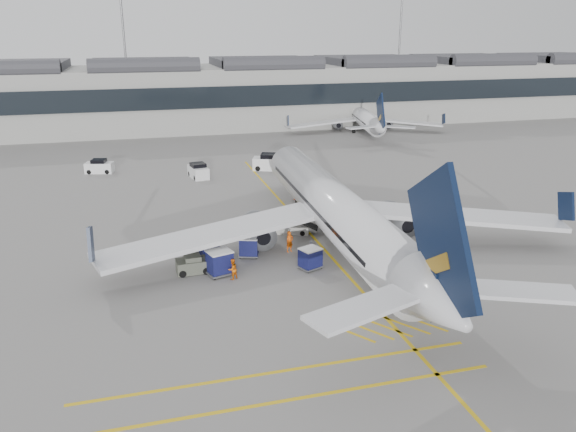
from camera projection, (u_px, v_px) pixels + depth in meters
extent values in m
plane|color=gray|center=(216.00, 295.00, 38.90)|extent=(220.00, 220.00, 0.00)
cube|color=#9E9E99|center=(157.00, 98.00, 103.01)|extent=(200.00, 20.00, 11.00)
cube|color=black|center=(160.00, 99.00, 93.36)|extent=(200.00, 0.50, 3.60)
cube|color=#38383D|center=(155.00, 63.00, 101.05)|extent=(200.00, 18.00, 1.40)
cylinder|color=slate|center=(126.00, 56.00, 112.34)|extent=(0.44, 0.44, 25.00)
cylinder|color=slate|center=(399.00, 52.00, 127.43)|extent=(0.44, 0.44, 25.00)
cube|color=gold|center=(310.00, 234.00, 50.56)|extent=(0.25, 60.00, 0.01)
cylinder|color=silver|center=(333.00, 207.00, 46.88)|extent=(5.23, 32.41, 4.05)
cone|color=silver|center=(285.00, 160.00, 63.77)|extent=(4.20, 4.45, 4.05)
cone|color=silver|center=(442.00, 304.00, 29.46)|extent=(4.23, 5.31, 4.05)
cube|color=silver|center=(214.00, 234.00, 43.47)|extent=(18.65, 8.74, 0.38)
cube|color=silver|center=(453.00, 215.00, 47.92)|extent=(18.51, 9.92, 0.38)
cylinder|color=slate|center=(259.00, 230.00, 46.56)|extent=(2.40, 3.95, 2.26)
cylinder|color=slate|center=(399.00, 219.00, 49.28)|extent=(2.40, 3.95, 2.26)
cube|color=black|center=(441.00, 246.00, 29.10)|extent=(0.62, 8.20, 9.01)
cylinder|color=black|center=(297.00, 200.00, 59.27)|extent=(0.33, 0.70, 0.69)
cylinder|color=black|center=(311.00, 255.00, 44.75)|extent=(0.78, 0.89, 0.86)
cylinder|color=black|center=(374.00, 249.00, 45.92)|extent=(0.78, 0.89, 0.86)
cylinder|color=silver|center=(363.00, 117.00, 100.87)|extent=(7.33, 23.60, 2.94)
cone|color=silver|center=(349.00, 108.00, 113.45)|extent=(3.48, 3.63, 2.94)
cone|color=silver|center=(381.00, 128.00, 87.90)|extent=(3.60, 4.24, 2.94)
cube|color=silver|center=(323.00, 123.00, 99.44)|extent=(13.54, 4.43, 0.27)
cube|color=silver|center=(405.00, 122.00, 100.54)|extent=(13.00, 8.89, 0.27)
cylinder|color=slate|center=(337.00, 124.00, 101.31)|extent=(2.15, 3.08, 1.64)
cylinder|color=slate|center=(387.00, 124.00, 101.97)|extent=(2.15, 3.08, 1.64)
cube|color=black|center=(381.00, 114.00, 87.65)|extent=(1.36, 5.89, 6.55)
cylinder|color=black|center=(353.00, 122.00, 110.08)|extent=(0.31, 0.53, 0.50)
cylinder|color=black|center=(354.00, 131.00, 99.56)|extent=(0.66, 0.72, 0.63)
cylinder|color=black|center=(375.00, 131.00, 99.85)|extent=(0.66, 0.72, 0.63)
cube|color=beige|center=(287.00, 228.00, 50.88)|extent=(4.22, 2.94, 0.72)
cube|color=black|center=(299.00, 220.00, 50.50)|extent=(3.67, 2.39, 1.53)
cube|color=beige|center=(275.00, 220.00, 50.79)|extent=(1.37, 1.60, 0.93)
cylinder|color=black|center=(270.00, 232.00, 50.42)|extent=(0.49, 0.35, 0.45)
cylinder|color=black|center=(273.00, 227.00, 51.78)|extent=(0.49, 0.35, 0.45)
cylinder|color=black|center=(302.00, 233.00, 50.07)|extent=(0.49, 0.35, 0.45)
cylinder|color=black|center=(304.00, 228.00, 51.43)|extent=(0.49, 0.35, 0.45)
cube|color=gray|center=(310.00, 267.00, 43.18)|extent=(1.98, 1.83, 0.11)
cube|color=#151853|center=(310.00, 258.00, 42.94)|extent=(1.83, 1.73, 1.36)
cube|color=silver|center=(310.00, 249.00, 42.71)|extent=(1.89, 1.79, 0.09)
cylinder|color=black|center=(308.00, 272.00, 42.43)|extent=(0.23, 0.17, 0.21)
cylinder|color=black|center=(299.00, 267.00, 43.20)|extent=(0.23, 0.17, 0.21)
cylinder|color=black|center=(321.00, 267.00, 43.20)|extent=(0.23, 0.17, 0.21)
cylinder|color=black|center=(312.00, 263.00, 43.97)|extent=(0.23, 0.17, 0.21)
cube|color=gray|center=(249.00, 254.00, 45.51)|extent=(1.94, 1.76, 0.11)
cube|color=#151853|center=(249.00, 246.00, 45.28)|extent=(1.79, 1.67, 1.36)
cube|color=silver|center=(249.00, 238.00, 45.05)|extent=(1.85, 1.73, 0.09)
cylinder|color=black|center=(240.00, 257.00, 45.08)|extent=(0.23, 0.16, 0.21)
cylinder|color=black|center=(242.00, 253.00, 46.06)|extent=(0.23, 0.16, 0.21)
cylinder|color=black|center=(257.00, 258.00, 45.01)|extent=(0.23, 0.16, 0.21)
cylinder|color=black|center=(258.00, 253.00, 45.99)|extent=(0.23, 0.16, 0.21)
cube|color=gray|center=(220.00, 272.00, 42.11)|extent=(2.19, 1.97, 0.13)
cube|color=#151853|center=(220.00, 262.00, 41.83)|extent=(2.02, 1.87, 1.56)
cube|color=silver|center=(219.00, 252.00, 41.57)|extent=(2.08, 1.94, 0.11)
cylinder|color=black|center=(214.00, 278.00, 41.27)|extent=(0.26, 0.17, 0.24)
cylinder|color=black|center=(208.00, 273.00, 42.23)|extent=(0.26, 0.17, 0.24)
cylinder|color=black|center=(233.00, 274.00, 42.03)|extent=(0.26, 0.17, 0.24)
cylinder|color=black|center=(226.00, 268.00, 42.99)|extent=(0.26, 0.17, 0.24)
cube|color=gray|center=(207.00, 258.00, 44.67)|extent=(2.18, 2.04, 0.12)
cube|color=#151853|center=(207.00, 249.00, 44.41)|extent=(2.02, 1.93, 1.47)
cube|color=silver|center=(207.00, 240.00, 44.17)|extent=(2.09, 2.00, 0.10)
cylinder|color=black|center=(204.00, 264.00, 43.85)|extent=(0.25, 0.19, 0.22)
cylinder|color=black|center=(196.00, 260.00, 44.64)|extent=(0.25, 0.19, 0.22)
cylinder|color=black|center=(219.00, 259.00, 44.74)|extent=(0.25, 0.19, 0.22)
cylinder|color=black|center=(211.00, 255.00, 45.53)|extent=(0.25, 0.19, 0.22)
imported|color=#FF5D0D|center=(290.00, 242.00, 46.24)|extent=(0.76, 0.62, 1.79)
imported|color=orange|center=(233.00, 269.00, 41.19)|extent=(0.97, 0.91, 1.58)
cube|color=#575A4D|center=(193.00, 266.00, 42.41)|extent=(2.54, 1.61, 0.99)
cube|color=#575A4D|center=(193.00, 258.00, 42.22)|extent=(1.24, 1.24, 0.49)
cylinder|color=black|center=(183.00, 274.00, 41.65)|extent=(0.56, 0.28, 0.55)
cylinder|color=black|center=(180.00, 267.00, 42.80)|extent=(0.56, 0.28, 0.55)
cylinder|color=black|center=(206.00, 271.00, 42.18)|extent=(0.56, 0.28, 0.55)
cylinder|color=black|center=(203.00, 264.00, 43.34)|extent=(0.56, 0.28, 0.55)
cone|color=#F24C0A|center=(296.00, 197.00, 60.68)|extent=(0.38, 0.38, 0.53)
cone|color=#F24C0A|center=(367.00, 249.00, 46.57)|extent=(0.32, 0.32, 0.45)
cube|color=white|center=(100.00, 168.00, 71.94)|extent=(3.72, 2.47, 1.33)
cube|color=black|center=(99.00, 161.00, 71.69)|extent=(2.04, 1.97, 0.57)
cylinder|color=black|center=(89.00, 172.00, 71.31)|extent=(0.60, 0.34, 0.57)
cylinder|color=black|center=(93.00, 169.00, 72.75)|extent=(0.60, 0.34, 0.57)
cylinder|color=black|center=(107.00, 172.00, 71.37)|extent=(0.60, 0.34, 0.57)
cylinder|color=black|center=(110.00, 169.00, 72.81)|extent=(0.60, 0.34, 0.57)
cube|color=white|center=(198.00, 172.00, 69.54)|extent=(2.41, 3.84, 1.39)
cube|color=black|center=(198.00, 165.00, 69.27)|extent=(1.98, 2.06, 0.60)
cylinder|color=black|center=(208.00, 177.00, 68.98)|extent=(0.32, 0.63, 0.60)
cylinder|color=black|center=(195.00, 178.00, 68.32)|extent=(0.32, 0.63, 0.60)
cylinder|color=black|center=(202.00, 172.00, 71.01)|extent=(0.32, 0.63, 0.60)
cylinder|color=black|center=(190.00, 174.00, 70.36)|extent=(0.32, 0.63, 0.60)
cube|color=white|center=(269.00, 164.00, 73.48)|extent=(4.57, 3.32, 1.60)
cube|color=black|center=(269.00, 156.00, 73.18)|extent=(2.59, 2.52, 0.69)
cylinder|color=black|center=(258.00, 168.00, 72.86)|extent=(0.73, 0.47, 0.69)
cylinder|color=black|center=(260.00, 165.00, 74.59)|extent=(0.73, 0.47, 0.69)
cylinder|color=black|center=(279.00, 169.00, 72.67)|extent=(0.73, 0.47, 0.69)
cylinder|color=black|center=(280.00, 166.00, 74.40)|extent=(0.73, 0.47, 0.69)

